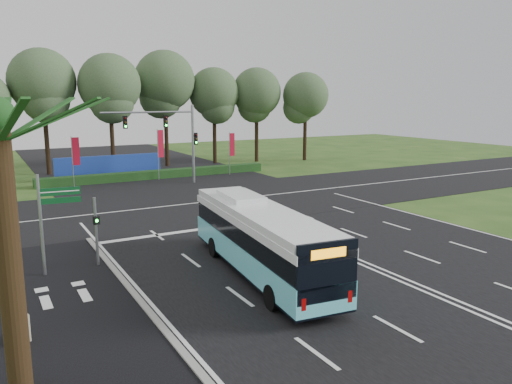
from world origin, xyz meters
TOP-DOWN VIEW (x-y plane):
  - ground at (0.00, 0.00)m, footprint 120.00×120.00m
  - road_main at (0.00, 0.00)m, footprint 20.00×120.00m
  - road_cross at (0.00, 12.00)m, footprint 120.00×14.00m
  - bike_path at (-12.50, -3.00)m, footprint 5.00×18.00m
  - kerb_strip at (-10.10, -3.00)m, footprint 0.25×18.00m
  - city_bus at (-4.66, -3.25)m, footprint 3.57×11.36m
  - pedestrian_signal at (-10.56, 1.35)m, footprint 0.29×0.41m
  - street_sign at (-12.49, 1.17)m, footprint 1.73×0.29m
  - utility_cabinet at (-14.33, -4.88)m, footprint 0.69×0.63m
  - banner_flag_left at (-7.71, 23.05)m, footprint 0.65×0.08m
  - banner_flag_mid at (-0.03, 23.66)m, footprint 0.68×0.27m
  - banner_flag_right at (7.20, 23.23)m, footprint 0.63×0.12m
  - traffic_light_gantry at (0.21, 20.50)m, footprint 8.41×0.28m
  - hedge at (0.00, 24.50)m, footprint 22.00×1.20m
  - blue_hoarding at (-4.00, 27.00)m, footprint 10.00×0.30m
  - eucalyptus_row at (-0.52, 31.69)m, footprint 46.77×9.24m

SIDE VIEW (x-z plane):
  - ground at x=0.00m, z-range 0.00..0.00m
  - road_main at x=0.00m, z-range 0.00..0.04m
  - road_cross at x=0.00m, z-range 0.00..0.05m
  - bike_path at x=-12.50m, z-range 0.00..0.06m
  - kerb_strip at x=-10.10m, z-range 0.00..0.12m
  - hedge at x=0.00m, z-range 0.00..0.80m
  - utility_cabinet at x=-14.33m, z-range 0.00..0.95m
  - blue_hoarding at x=-4.00m, z-range 0.00..2.20m
  - city_bus at x=-4.66m, z-range 0.01..3.22m
  - pedestrian_signal at x=-10.56m, z-range 0.15..3.36m
  - street_sign at x=-12.49m, z-range 0.55..5.00m
  - banner_flag_right at x=7.20m, z-range 0.66..4.91m
  - banner_flag_left at x=-7.71m, z-range 0.68..5.10m
  - banner_flag_mid at x=-0.03m, z-range 0.72..5.49m
  - traffic_light_gantry at x=0.21m, z-range 1.16..8.16m
  - eucalyptus_row at x=-0.52m, z-range 2.26..15.02m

